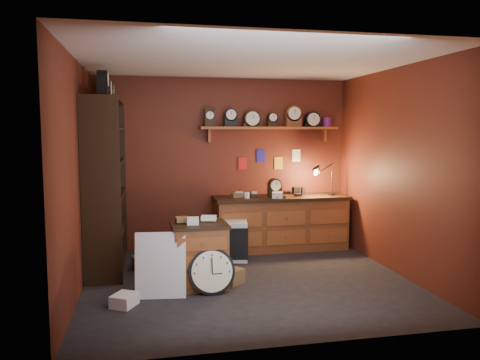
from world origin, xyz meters
The scene contains 11 objects.
floor centered at (0.00, 0.00, 0.00)m, with size 4.00×4.00×0.00m, color black.
room_shell centered at (0.04, 0.11, 1.72)m, with size 4.02×3.62×2.71m.
shelving_unit centered at (-1.79, 0.98, 1.25)m, with size 0.47×1.60×2.58m.
workbench centered at (0.86, 1.47, 0.47)m, with size 2.13×0.66×1.36m.
low_cabinet centered at (-0.62, -0.06, 0.42)m, with size 0.69×0.58×0.86m.
big_round_clock centered at (-0.51, -0.35, 0.26)m, with size 0.54×0.17×0.54m.
white_panel centered at (-1.09, -0.34, 0.00)m, with size 0.57×0.02×0.76m, color silver.
mini_fridge centered at (-0.06, 1.08, 0.28)m, with size 0.63×0.65×0.57m.
floor_box_a centered at (-1.28, 0.81, 0.09)m, with size 0.28×0.24×0.17m, color brown.
floor_box_b centered at (-1.49, -0.55, 0.07)m, with size 0.22×0.26×0.13m, color white.
floor_box_c centered at (-0.20, -0.05, 0.09)m, with size 0.24×0.20×0.18m, color brown.
Camera 1 is at (-1.25, -5.55, 1.87)m, focal length 35.00 mm.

